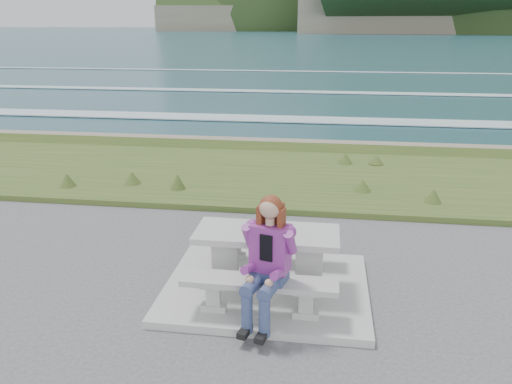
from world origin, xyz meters
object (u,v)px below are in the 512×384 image
picnic_table (267,243)px  bench_seaward (273,238)px  bench_landward (259,287)px  seated_woman (265,279)px

picnic_table → bench_seaward: (0.00, 0.70, -0.23)m
picnic_table → bench_landward: 0.74m
bench_seaward → seated_woman: (0.08, -1.54, 0.19)m
picnic_table → bench_landward: size_ratio=1.00×
bench_landward → bench_seaward: bearing=90.0°
bench_landward → seated_woman: 0.25m
bench_landward → bench_seaward: size_ratio=1.00×
bench_landward → picnic_table: bearing=90.0°
bench_landward → bench_seaward: 1.40m
picnic_table → bench_seaward: picnic_table is taller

